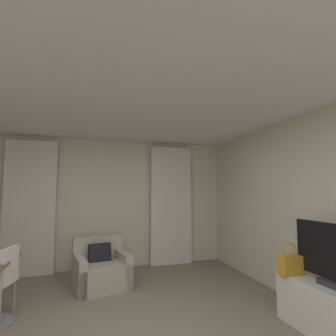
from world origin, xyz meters
The scene contains 9 objects.
wall_window centered at (0.00, 3.03, 1.30)m, with size 5.12×0.06×2.60m.
wall_right centered at (2.53, 0.00, 1.30)m, with size 0.06×6.12×2.60m.
ceiling centered at (0.00, 0.00, 2.63)m, with size 5.12×6.12×0.06m, color white.
curtain_left_panel centered at (-1.38, 2.90, 1.25)m, with size 0.90×0.06×2.50m.
curtain_right_panel centered at (1.38, 2.90, 1.25)m, with size 0.90×0.06×2.50m.
armchair centered at (-0.11, 1.99, 0.26)m, with size 0.95×0.93×0.76m.
tv_console centered at (2.20, -0.26, 0.27)m, with size 0.49×1.19×0.54m.
tv_flatscreen centered at (2.20, -0.31, 0.85)m, with size 0.20×1.02×0.66m.
handbag_primary centered at (2.06, 0.19, 0.66)m, with size 0.30×0.14×0.37m.
Camera 1 is at (-0.28, -2.49, 1.55)m, focal length 27.79 mm.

